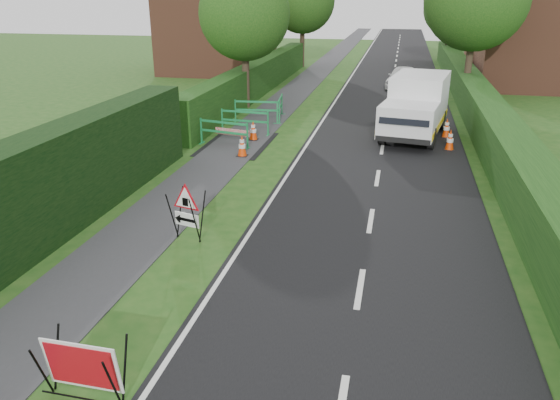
{
  "coord_description": "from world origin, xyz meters",
  "views": [
    {
      "loc": [
        2.97,
        -8.63,
        5.58
      ],
      "look_at": [
        0.42,
        3.06,
        0.96
      ],
      "focal_mm": 35.0,
      "sensor_mm": 36.0,
      "label": 1
    }
  ],
  "objects_px": {
    "red_rect_sign": "(82,367)",
    "works_van": "(416,105)",
    "triangle_sign": "(185,208)",
    "hatchback_car": "(402,77)"
  },
  "relations": [
    {
      "from": "red_rect_sign",
      "to": "hatchback_car",
      "type": "distance_m",
      "value": 28.95
    },
    {
      "from": "triangle_sign",
      "to": "hatchback_car",
      "type": "xyz_separation_m",
      "value": [
        4.79,
        23.23,
        -0.19
      ]
    },
    {
      "from": "red_rect_sign",
      "to": "works_van",
      "type": "relative_size",
      "value": 0.21
    },
    {
      "from": "red_rect_sign",
      "to": "hatchback_car",
      "type": "bearing_deg",
      "value": 82.72
    },
    {
      "from": "works_van",
      "to": "triangle_sign",
      "type": "bearing_deg",
      "value": -105.83
    },
    {
      "from": "works_van",
      "to": "hatchback_car",
      "type": "distance_m",
      "value": 11.85
    },
    {
      "from": "triangle_sign",
      "to": "works_van",
      "type": "relative_size",
      "value": 0.22
    },
    {
      "from": "triangle_sign",
      "to": "works_van",
      "type": "distance_m",
      "value": 12.62
    },
    {
      "from": "red_rect_sign",
      "to": "triangle_sign",
      "type": "relative_size",
      "value": 0.98
    },
    {
      "from": "hatchback_car",
      "to": "red_rect_sign",
      "type": "bearing_deg",
      "value": -89.08
    }
  ]
}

